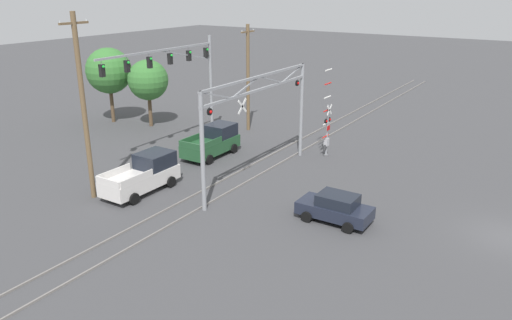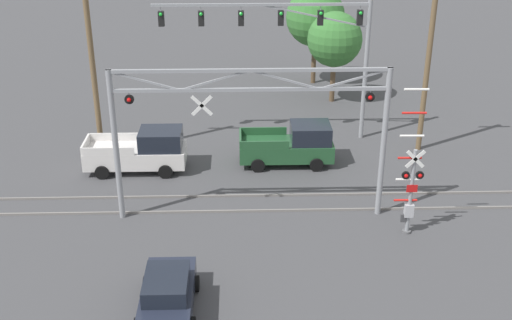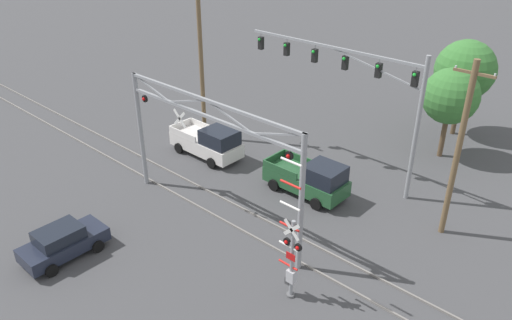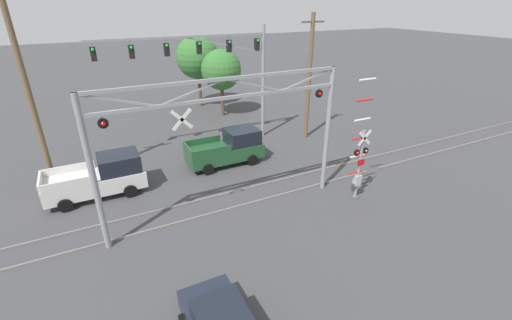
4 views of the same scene
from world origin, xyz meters
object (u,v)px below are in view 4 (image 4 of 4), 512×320
(traffic_signal_span, at_px, (220,62))
(utility_pole_left, at_px, (29,93))
(utility_pole_right, at_px, (309,77))
(crossing_signal_mast, at_px, (359,163))
(pickup_truck_lead, at_px, (229,148))
(crossing_gantry, at_px, (226,127))
(background_tree_beyond_span, at_px, (221,70))
(background_tree_far_left_verge, at_px, (198,58))
(pickup_truck_following, at_px, (102,177))

(traffic_signal_span, bearing_deg, utility_pole_left, -169.08)
(utility_pole_right, bearing_deg, traffic_signal_span, 164.16)
(crossing_signal_mast, xyz_separation_m, traffic_signal_span, (-3.23, 10.24, 3.68))
(pickup_truck_lead, bearing_deg, crossing_signal_mast, -59.03)
(crossing_gantry, relative_size, pickup_truck_lead, 2.41)
(utility_pole_left, xyz_separation_m, background_tree_beyond_span, (13.18, 8.20, -1.32))
(traffic_signal_span, distance_m, pickup_truck_lead, 5.83)
(background_tree_far_left_verge, bearing_deg, traffic_signal_span, -99.19)
(crossing_signal_mast, xyz_separation_m, pickup_truck_lead, (-4.17, 6.95, -1.04))
(pickup_truck_lead, bearing_deg, pickup_truck_following, -175.73)
(traffic_signal_span, xyz_separation_m, background_tree_far_left_verge, (1.62, 9.99, -1.15))
(traffic_signal_span, distance_m, background_tree_far_left_verge, 10.18)
(crossing_gantry, distance_m, traffic_signal_span, 9.24)
(crossing_signal_mast, relative_size, traffic_signal_span, 0.55)
(pickup_truck_following, height_order, utility_pole_right, utility_pole_right)
(crossing_gantry, distance_m, crossing_signal_mast, 7.02)
(background_tree_beyond_span, bearing_deg, traffic_signal_span, -111.42)
(crossing_signal_mast, xyz_separation_m, utility_pole_left, (-14.02, 8.16, 3.29))
(crossing_gantry, relative_size, utility_pole_right, 1.30)
(utility_pole_right, distance_m, background_tree_beyond_span, 8.61)
(background_tree_beyond_span, bearing_deg, background_tree_far_left_verge, 101.42)
(crossing_signal_mast, xyz_separation_m, background_tree_beyond_span, (-0.83, 16.35, 1.97))
(utility_pole_right, bearing_deg, background_tree_beyond_span, 114.66)
(utility_pole_left, bearing_deg, traffic_signal_span, 10.92)
(pickup_truck_following, bearing_deg, background_tree_beyond_span, 42.65)
(utility_pole_right, relative_size, background_tree_beyond_span, 1.52)
(utility_pole_left, relative_size, background_tree_far_left_verge, 1.58)
(traffic_signal_span, bearing_deg, crossing_gantry, -110.21)
(traffic_signal_span, bearing_deg, background_tree_far_left_verge, 80.81)
(utility_pole_right, bearing_deg, utility_pole_left, -178.70)
(pickup_truck_lead, height_order, background_tree_far_left_verge, background_tree_far_left_verge)
(pickup_truck_following, distance_m, background_tree_far_left_verge, 17.46)
(pickup_truck_following, xyz_separation_m, background_tree_far_left_verge, (10.03, 13.83, 3.57))
(traffic_signal_span, xyz_separation_m, background_tree_beyond_span, (2.40, 6.12, -1.71))
(crossing_gantry, relative_size, background_tree_beyond_span, 1.97)
(crossing_gantry, height_order, pickup_truck_lead, crossing_gantry)
(utility_pole_left, height_order, background_tree_far_left_verge, utility_pole_left)
(crossing_signal_mast, distance_m, traffic_signal_span, 11.35)
(crossing_gantry, distance_m, utility_pole_right, 11.45)
(background_tree_beyond_span, bearing_deg, utility_pole_left, -148.13)
(traffic_signal_span, distance_m, background_tree_beyond_span, 6.79)
(background_tree_far_left_verge, bearing_deg, pickup_truck_following, -125.94)
(crossing_signal_mast, distance_m, pickup_truck_following, 13.32)
(pickup_truck_following, bearing_deg, utility_pole_left, 143.37)
(crossing_signal_mast, height_order, pickup_truck_following, crossing_signal_mast)
(utility_pole_left, bearing_deg, pickup_truck_following, -36.63)
(crossing_gantry, xyz_separation_m, utility_pole_right, (9.15, 6.89, 0.06))
(background_tree_beyond_span, relative_size, background_tree_far_left_verge, 0.87)
(crossing_signal_mast, distance_m, background_tree_far_left_verge, 20.45)
(pickup_truck_following, relative_size, utility_pole_left, 0.47)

